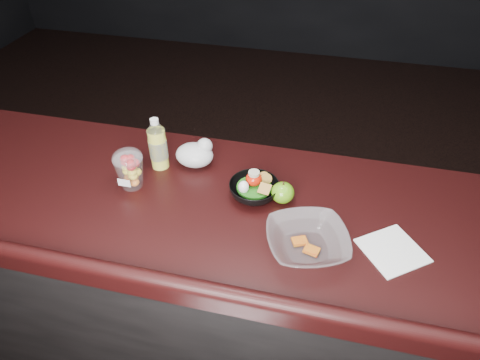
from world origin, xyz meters
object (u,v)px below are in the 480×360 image
lemonade_bottle (158,147)px  snack_bowl (254,189)px  fruit_cup (129,168)px  green_apple (283,193)px  takeout_bowl (307,241)px

lemonade_bottle → snack_bowl: 0.37m
fruit_cup → green_apple: (0.51, 0.04, -0.04)m
lemonade_bottle → snack_bowl: lemonade_bottle is taller
fruit_cup → green_apple: bearing=4.4°
fruit_cup → snack_bowl: (0.41, 0.04, -0.04)m
lemonade_bottle → fruit_cup: 0.14m
lemonade_bottle → takeout_bowl: lemonade_bottle is taller
lemonade_bottle → fruit_cup: lemonade_bottle is taller
green_apple → takeout_bowl: (0.10, -0.19, -0.01)m
green_apple → snack_bowl: bearing=178.1°
snack_bowl → takeout_bowl: (0.20, -0.19, -0.00)m
green_apple → snack_bowl: size_ratio=0.39×
fruit_cup → lemonade_bottle: bearing=66.9°
lemonade_bottle → takeout_bowl: bearing=-26.0°
fruit_cup → snack_bowl: fruit_cup is taller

